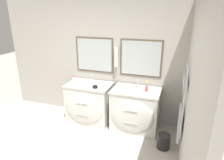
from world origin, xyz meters
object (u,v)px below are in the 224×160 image
vanity_right (135,110)px  amenity_bowl (95,87)px  flower_vase (147,87)px  waste_bin (163,141)px  toiletry_bottle (74,80)px  vanity_left (89,103)px

vanity_right → amenity_bowl: 0.94m
amenity_bowl → flower_vase: bearing=9.6°
vanity_right → waste_bin: 0.82m
toiletry_bottle → waste_bin: 2.14m
vanity_right → toiletry_bottle: 1.42m
vanity_left → waste_bin: (1.65, -0.44, -0.29)m
toiletry_bottle → amenity_bowl: size_ratio=1.69×
vanity_right → flower_vase: size_ratio=4.44×
toiletry_bottle → amenity_bowl: bearing=-7.4°
vanity_left → toiletry_bottle: size_ratio=5.12×
vanity_right → amenity_bowl: size_ratio=8.67×
vanity_right → toiletry_bottle: toiletry_bottle is taller
vanity_right → toiletry_bottle: bearing=-177.3°
vanity_right → waste_bin: bearing=-35.2°
vanity_right → waste_bin: (0.63, -0.44, -0.29)m
amenity_bowl → flower_vase: size_ratio=0.51×
flower_vase → toiletry_bottle: bearing=-176.1°
vanity_left → toiletry_bottle: 0.59m
waste_bin → amenity_bowl: bearing=167.7°
amenity_bowl → waste_bin: size_ratio=0.41×
vanity_right → amenity_bowl: amenity_bowl is taller
vanity_left → amenity_bowl: amenity_bowl is taller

